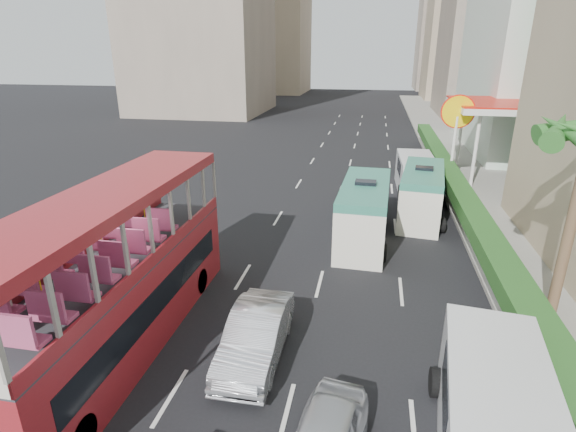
% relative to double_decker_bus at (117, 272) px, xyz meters
% --- Properties ---
extents(ground_plane, '(200.00, 200.00, 0.00)m').
position_rel_double_decker_bus_xyz_m(ground_plane, '(6.00, 0.00, -2.53)').
color(ground_plane, black).
rests_on(ground_plane, ground).
extents(double_decker_bus, '(2.50, 11.00, 5.06)m').
position_rel_double_decker_bus_xyz_m(double_decker_bus, '(0.00, 0.00, 0.00)').
color(double_decker_bus, maroon).
rests_on(double_decker_bus, ground).
extents(car_silver_lane_a, '(1.60, 4.54, 1.50)m').
position_rel_double_decker_bus_xyz_m(car_silver_lane_a, '(4.25, 0.12, -2.53)').
color(car_silver_lane_a, silver).
rests_on(car_silver_lane_a, ground).
extents(van_asset, '(2.86, 5.59, 1.51)m').
position_rel_double_decker_bus_xyz_m(van_asset, '(6.91, 13.50, -2.53)').
color(van_asset, silver).
rests_on(van_asset, ground).
extents(minibus_near, '(2.44, 6.60, 2.89)m').
position_rel_double_decker_bus_xyz_m(minibus_near, '(7.13, 9.77, -1.09)').
color(minibus_near, silver).
rests_on(minibus_near, ground).
extents(minibus_far, '(2.81, 6.42, 2.76)m').
position_rel_double_decker_bus_xyz_m(minibus_far, '(10.17, 13.64, -1.15)').
color(minibus_far, silver).
rests_on(minibus_far, ground).
extents(panel_van_near, '(2.87, 5.78, 2.22)m').
position_rel_double_decker_bus_xyz_m(panel_van_near, '(10.44, -2.33, -1.42)').
color(panel_van_near, silver).
rests_on(panel_van_near, ground).
extents(panel_van_far, '(2.40, 5.62, 2.22)m').
position_rel_double_decker_bus_xyz_m(panel_van_far, '(10.26, 19.02, -1.42)').
color(panel_van_far, silver).
rests_on(panel_van_far, ground).
extents(sidewalk, '(6.00, 120.00, 0.18)m').
position_rel_double_decker_bus_xyz_m(sidewalk, '(15.00, 25.00, -2.44)').
color(sidewalk, '#99968C').
rests_on(sidewalk, ground).
extents(kerb_wall, '(0.30, 44.00, 1.00)m').
position_rel_double_decker_bus_xyz_m(kerb_wall, '(12.20, 14.00, -1.85)').
color(kerb_wall, silver).
rests_on(kerb_wall, sidewalk).
extents(hedge, '(1.10, 44.00, 0.70)m').
position_rel_double_decker_bus_xyz_m(hedge, '(12.20, 14.00, -1.00)').
color(hedge, '#2D6626').
rests_on(hedge, kerb_wall).
extents(palm_tree, '(0.36, 0.36, 6.40)m').
position_rel_double_decker_bus_xyz_m(palm_tree, '(13.80, 4.00, 0.85)').
color(palm_tree, brown).
rests_on(palm_tree, sidewalk).
extents(shell_station, '(6.50, 8.00, 5.50)m').
position_rel_double_decker_bus_xyz_m(shell_station, '(16.00, 23.00, 0.22)').
color(shell_station, silver).
rests_on(shell_station, ground).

